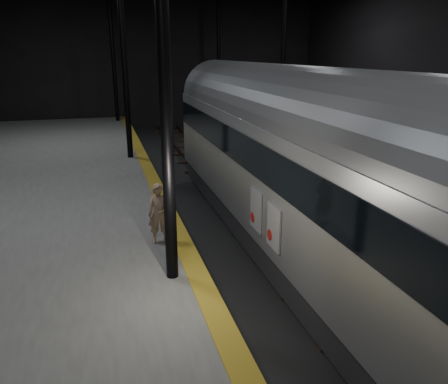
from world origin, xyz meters
name	(u,v)px	position (x,y,z in m)	size (l,w,h in m)	color
ground	(266,231)	(0.00, 0.00, 0.00)	(44.00, 44.00, 0.00)	black
platform_left	(22,243)	(-7.50, 0.00, 0.50)	(9.00, 43.80, 1.00)	#52524F
tactile_strip	(169,213)	(-3.25, 0.00, 1.00)	(0.50, 43.80, 0.01)	olive
track	(266,229)	(0.00, 0.00, 0.07)	(2.40, 43.00, 0.24)	#3F3328
train	(315,169)	(0.00, -3.11, 2.95)	(2.97, 19.80, 5.29)	#93959A
woman	(159,214)	(-3.80, -2.12, 1.79)	(0.58, 0.38, 1.58)	#A28263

